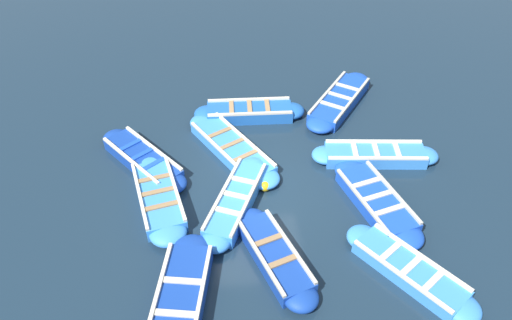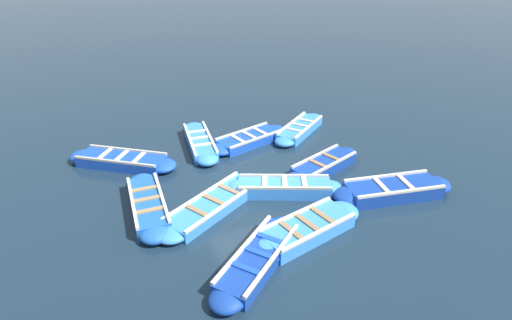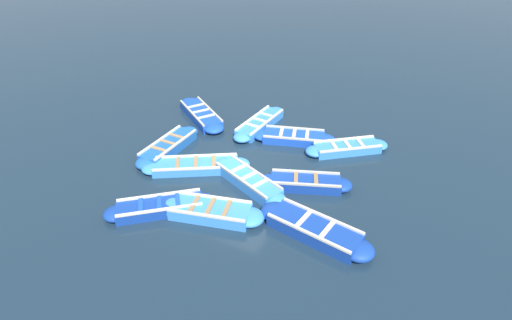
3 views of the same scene
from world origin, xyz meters
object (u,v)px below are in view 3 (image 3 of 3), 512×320
Objects in this scene: boat_inner_gap at (306,183)px; boat_mid_row at (248,181)px; boat_broadside at (196,166)px; boat_near_quay at (160,207)px; boat_tucked at (169,147)px; boat_end_of_row at (314,230)px; boat_far_corner at (347,148)px; boat_centre at (211,211)px; boat_stern_in at (260,124)px; boat_outer_right at (294,137)px; buoy_orange_near at (245,167)px; boat_bow_out at (201,115)px.

boat_mid_row is at bearing 22.83° from boat_inner_gap.
boat_inner_gap is 4.00m from boat_broadside.
boat_near_quay is 0.83× the size of boat_broadside.
boat_tucked is 0.92× the size of boat_end_of_row.
boat_far_corner is 0.99× the size of boat_near_quay.
boat_near_quay is (1.53, 0.51, -0.01)m from boat_centre.
boat_inner_gap is 3.42m from boat_centre.
boat_stern_in is at bearing -69.89° from boat_mid_row.
boat_inner_gap is 1.03× the size of boat_far_corner.
boat_outer_right is 4.24m from boat_broadside.
boat_tucked is (2.37, 3.29, 0.01)m from boat_stern_in.
boat_far_corner is 4.38m from boat_mid_row.
buoy_orange_near is at bearing -56.44° from boat_mid_row.
boat_inner_gap is (-3.24, 3.19, 0.00)m from boat_stern_in.
buoy_orange_near is at bearing 142.96° from boat_bow_out.
boat_centre is 2.67m from boat_broadside.
boat_tucked reaches higher than boat_far_corner.
boat_bow_out is 4.09m from boat_broadside.
boat_end_of_row is 3.12m from boat_mid_row.
boat_bow_out is at bearing -59.81° from boat_broadside.
boat_stern_in is 3.99m from boat_broadside.
boat_mid_row reaches higher than boat_bow_out.
boat_broadside is at bearing 10.65° from boat_inner_gap.
boat_inner_gap is 2.95m from boat_far_corner.
boat_far_corner is at bearing -179.29° from boat_bow_out.
boat_end_of_row reaches higher than boat_far_corner.
boat_far_corner is at bearing -141.70° from boat_broadside.
boat_end_of_row reaches higher than boat_outer_right.
boat_end_of_row reaches higher than boat_broadside.
boat_end_of_row is 13.61× the size of buoy_orange_near.
boat_inner_gap reaches higher than boat_far_corner.
boat_stern_in is 1.03× the size of boat_outer_right.
boat_bow_out reaches higher than boat_near_quay.
boat_outer_right is 3.51m from boat_mid_row.
boat_tucked is (3.50, -2.58, 0.00)m from boat_centre.
boat_mid_row is (-3.81, 0.65, 0.00)m from boat_tucked.
boat_far_corner reaches higher than buoy_orange_near.
boat_centre is at bearing 63.59° from boat_far_corner.
boat_centre reaches higher than boat_inner_gap.
boat_mid_row is 0.90× the size of boat_broadside.
boat_inner_gap is at bearing -128.16° from boat_centre.
boat_bow_out reaches higher than boat_broadside.
boat_inner_gap is 2.32m from buoy_orange_near.
boat_centre is at bearing -161.47° from boat_near_quay.
boat_far_corner is 0.82× the size of boat_broadside.
boat_bow_out reaches higher than boat_far_corner.
boat_stern_in is 1.13× the size of boat_near_quay.
boat_far_corner is 5.84m from boat_broadside.
boat_outer_right is 5.00m from boat_tucked.
boat_centre is 6.72m from boat_bow_out.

